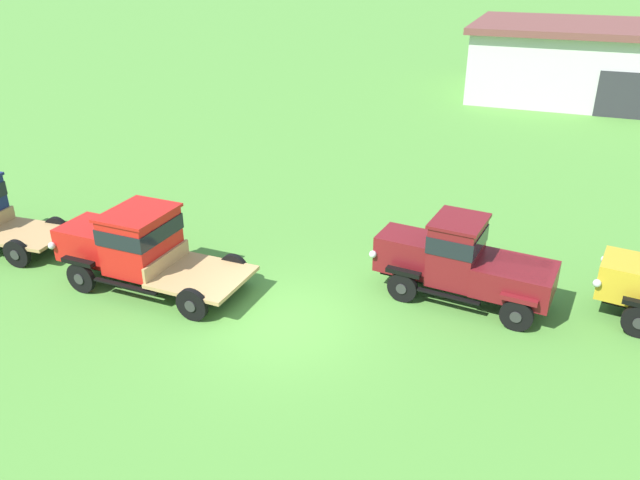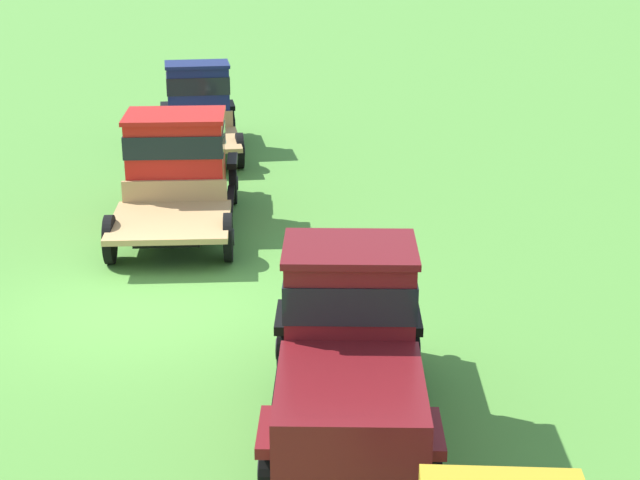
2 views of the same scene
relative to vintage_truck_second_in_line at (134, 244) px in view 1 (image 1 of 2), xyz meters
name	(u,v)px [view 1 (image 1 of 2)]	position (x,y,z in m)	size (l,w,h in m)	color
ground_plane	(283,322)	(4.50, -0.41, -1.16)	(240.00, 240.00, 0.00)	#518E38
vintage_truck_second_in_line	(134,244)	(0.00, 0.00, 0.00)	(5.52, 2.38, 2.16)	black
vintage_truck_midrow_center	(462,260)	(8.32, 2.30, -0.05)	(4.72, 2.28, 2.21)	black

